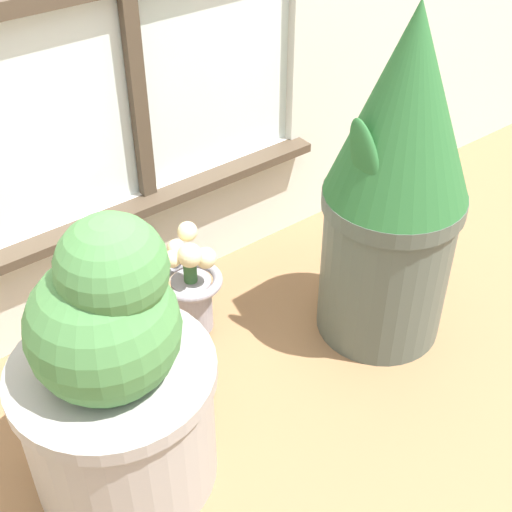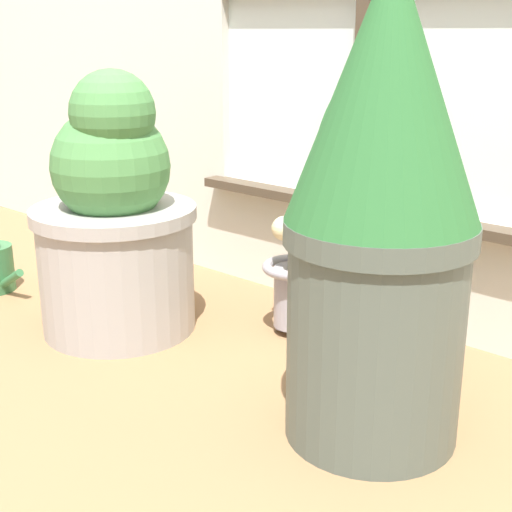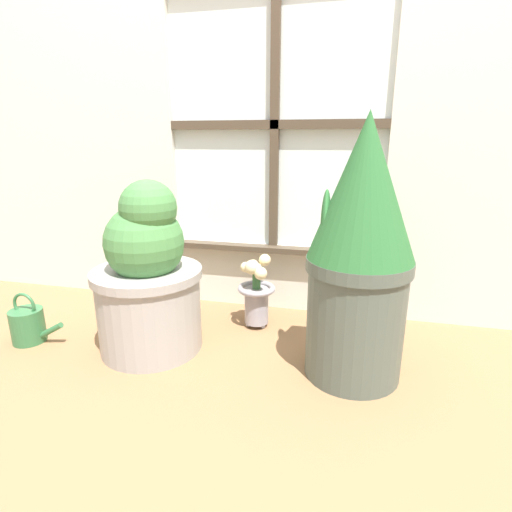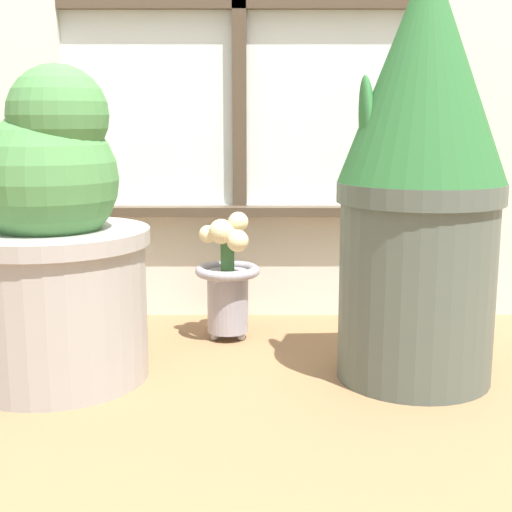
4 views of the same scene
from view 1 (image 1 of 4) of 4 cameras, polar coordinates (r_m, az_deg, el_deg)
ground_plane at (r=1.60m, az=4.55°, el=-14.00°), size 10.00×10.00×0.00m
potted_plant_left at (r=1.36m, az=-11.26°, el=-9.72°), size 0.39×0.39×0.62m
potted_plant_right at (r=1.61m, az=11.14°, el=5.75°), size 0.33×0.33×0.83m
flower_vase at (r=1.72m, az=-5.20°, el=-2.36°), size 0.15×0.15×0.30m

